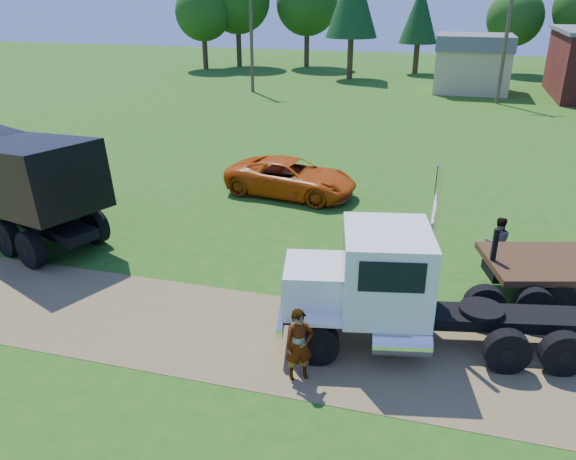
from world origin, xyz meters
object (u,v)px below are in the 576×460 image
(white_semi_tractor, at_px, (388,288))
(orange_pickup, at_px, (291,177))
(black_dump_truck, at_px, (12,178))
(spectator_a, at_px, (299,345))

(white_semi_tractor, distance_m, orange_pickup, 11.32)
(black_dump_truck, distance_m, spectator_a, 13.12)
(white_semi_tractor, relative_size, black_dump_truck, 0.85)
(black_dump_truck, distance_m, orange_pickup, 10.87)
(white_semi_tractor, relative_size, spectator_a, 4.27)
(white_semi_tractor, height_order, black_dump_truck, white_semi_tractor)
(white_semi_tractor, bearing_deg, orange_pickup, 105.93)
(white_semi_tractor, xyz_separation_m, black_dump_truck, (-13.64, 3.35, 0.60))
(white_semi_tractor, xyz_separation_m, orange_pickup, (-5.19, 10.04, -0.77))
(black_dump_truck, xyz_separation_m, spectator_a, (11.91, -5.36, -1.25))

